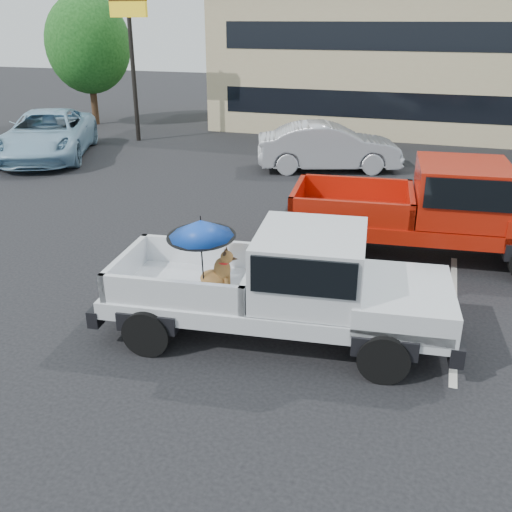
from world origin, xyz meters
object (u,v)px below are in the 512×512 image
object	(u,v)px
silver_sedan	(329,147)
silver_pickup	(295,280)
tree_left	(88,44)
blue_suv	(48,135)
motel_sign	(129,24)
red_pickup	(450,207)

from	to	relation	value
silver_sedan	silver_pickup	bearing A→B (deg)	170.03
tree_left	blue_suv	size ratio (longest dim) A/B	0.98
motel_sign	silver_pickup	size ratio (longest dim) A/B	1.02
silver_pickup	red_pickup	bearing A→B (deg)	56.05
silver_sedan	blue_suv	xyz separation A→B (m)	(-10.38, -1.35, 0.06)
silver_pickup	blue_suv	distance (m)	15.65
motel_sign	silver_pickup	world-z (taller)	motel_sign
silver_sedan	tree_left	bearing A→B (deg)	48.00
tree_left	silver_sedan	size ratio (longest dim) A/B	1.24
red_pickup	silver_sedan	distance (m)	7.98
red_pickup	blue_suv	bearing A→B (deg)	153.06
motel_sign	silver_sedan	size ratio (longest dim) A/B	1.23
motel_sign	silver_sedan	xyz separation A→B (m)	(8.78, -2.55, -3.85)
tree_left	red_pickup	world-z (taller)	tree_left
motel_sign	blue_suv	size ratio (longest dim) A/B	0.97
tree_left	silver_sedan	world-z (taller)	tree_left
blue_suv	red_pickup	bearing A→B (deg)	-45.40
silver_sedan	red_pickup	bearing A→B (deg)	-168.49
silver_pickup	silver_sedan	bearing A→B (deg)	92.12
tree_left	blue_suv	bearing A→B (deg)	-70.85
motel_sign	red_pickup	distance (m)	16.27
tree_left	silver_pickup	xyz separation A→B (m)	(14.47, -16.85, -2.68)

